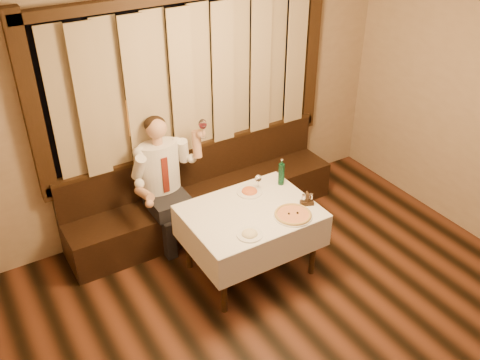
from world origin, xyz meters
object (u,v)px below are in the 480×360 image
pasta_red (250,190)px  cruet_caddy (307,200)px  dining_table (251,219)px  pasta_cream (250,232)px  banquette (203,198)px  seated_man (164,174)px  green_bottle (281,174)px  pizza (293,215)px

pasta_red → cruet_caddy: (0.37, -0.48, 0.01)m
dining_table → pasta_cream: pasta_cream is taller
banquette → seated_man: bearing=-169.6°
pasta_red → seated_man: (-0.65, 0.66, 0.05)m
green_bottle → seated_man: seated_man is taller
pizza → seated_man: seated_man is taller
dining_table → cruet_caddy: size_ratio=8.77×
banquette → pizza: 1.42m
banquette → pasta_cream: size_ratio=13.26×
dining_table → pasta_cream: (-0.22, -0.33, 0.14)m
seated_man → pizza: bearing=-57.1°
banquette → pasta_red: (0.16, -0.75, 0.48)m
pizza → cruet_caddy: (0.23, 0.09, 0.03)m
dining_table → pizza: 0.43m
pizza → cruet_caddy: 0.25m
seated_man → green_bottle: bearing=-33.9°
pizza → green_bottle: 0.59m
pasta_cream → dining_table: bearing=56.4°
dining_table → green_bottle: size_ratio=4.28×
pasta_cream → green_bottle: bearing=37.4°
banquette → dining_table: size_ratio=2.52×
pizza → pasta_cream: pasta_cream is taller
dining_table → pasta_red: (0.16, 0.27, 0.14)m
dining_table → seated_man: size_ratio=0.87×
dining_table → pizza: bearing=-44.3°
pizza → seated_man: size_ratio=0.26×
banquette → pizza: bearing=-77.2°
pasta_cream → pizza: bearing=3.9°
seated_man → dining_table: bearing=-62.1°
green_bottle → cruet_caddy: bearing=-90.0°
green_bottle → seated_man: bearing=146.1°
green_bottle → seated_man: (-1.02, 0.69, -0.04)m
pizza → green_bottle: green_bottle is taller
pasta_cream → green_bottle: (0.75, 0.57, 0.09)m
banquette → green_bottle: green_bottle is taller
pizza → cruet_caddy: bearing=20.8°
cruet_caddy → seated_man: (-1.02, 1.13, 0.04)m
banquette → green_bottle: size_ratio=10.79×
pizza → green_bottle: size_ratio=1.27×
banquette → pasta_cream: banquette is taller
pasta_cream → cruet_caddy: (0.75, 0.12, 0.02)m
banquette → seated_man: 0.73m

